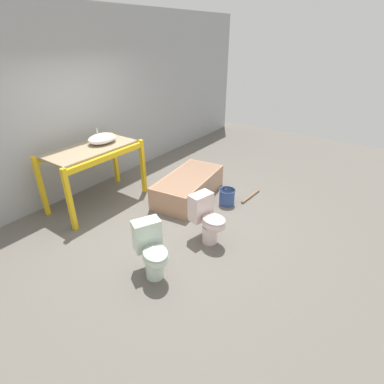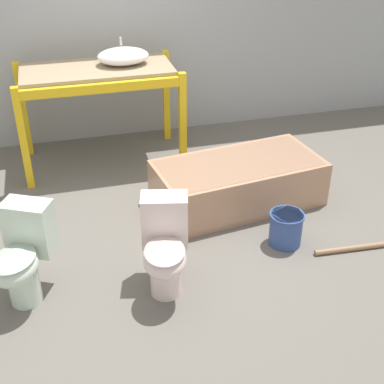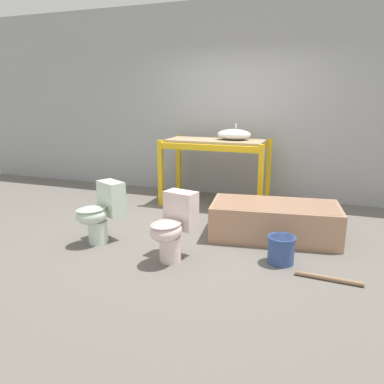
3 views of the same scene
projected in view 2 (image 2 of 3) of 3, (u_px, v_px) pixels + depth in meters
The scene contains 8 objects.
ground_plane at pixel (146, 214), 4.91m from camera, with size 12.00×12.00×0.00m, color #666059.
shelving_rack at pixel (98, 84), 5.39m from camera, with size 1.64×0.83×1.04m.
sink_basin at pixel (123, 56), 5.35m from camera, with size 0.52×0.39×0.24m.
bathtub_main at pixel (238, 180), 4.96m from camera, with size 1.61×0.94×0.43m.
toilet_near at pixel (23, 255), 3.77m from camera, with size 0.54×0.65×0.71m.
toilet_far at pixel (165, 247), 3.85m from camera, with size 0.44×0.62×0.71m.
bucket_white at pixel (286, 228), 4.45m from camera, with size 0.29×0.29×0.29m.
loose_pipe at pixel (350, 249), 4.42m from camera, with size 0.62×0.09×0.05m.
Camera 2 is at (-0.66, -4.09, 2.69)m, focal length 50.00 mm.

